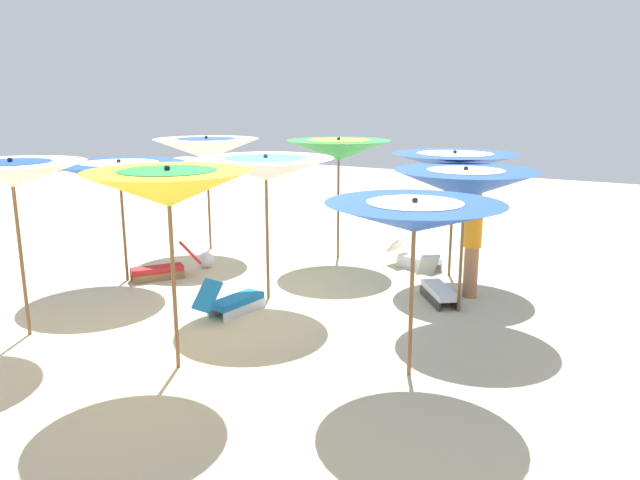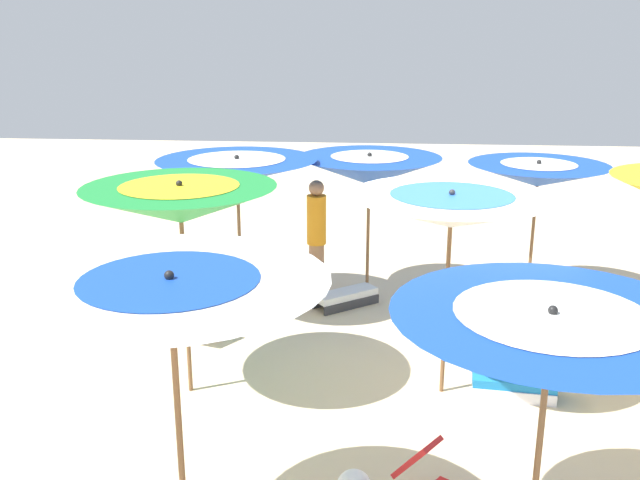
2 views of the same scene
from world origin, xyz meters
The scene contains 16 objects.
ground centered at (0.00, 0.00, -0.02)m, with size 36.54×36.54×0.04m, color beige.
beach_umbrella_0 centered at (2.24, 3.24, 2.22)m, with size 2.24×2.24×2.49m.
beach_umbrella_1 centered at (-0.41, 3.02, 1.98)m, with size 2.29×2.29×2.23m.
beach_umbrella_2 centered at (-3.00, 2.23, 2.29)m, with size 1.95×1.95×2.52m.
beach_umbrella_3 centered at (2.96, 0.41, 2.26)m, with size 2.11×2.11×2.51m.
beach_umbrella_4 centered at (0.03, 0.18, 2.18)m, with size 2.20×2.20×2.42m.
beach_umbrella_5 centered at (-2.78, -0.37, 2.27)m, with size 1.96×1.96×2.54m.
beach_umbrella_6 centered at (2.83, -2.05, 2.14)m, with size 2.28×2.28×2.36m.
beach_umbrella_7 centered at (0.97, -2.81, 2.03)m, with size 2.17×2.17×2.30m.
beach_umbrella_8 centered at (-1.55, -2.97, 1.97)m, with size 2.09×2.09×2.19m.
lounger_0 centered at (1.37, -2.32, 0.21)m, with size 1.27×1.09×0.66m.
lounger_1 centered at (3.02, -1.30, 0.20)m, with size 0.68×1.19×0.55m.
lounger_2 centered at (-0.89, 0.24, 0.21)m, with size 1.29×0.50×0.65m.
lounger_3 centered at (0.00, 2.52, 0.21)m, with size 1.23×0.99×0.65m.
beachgoer_1 centered at (1.76, -2.75, 0.99)m, with size 0.30×0.30×1.87m.
beach_ball centered at (0.98, 2.31, 0.16)m, with size 0.32×0.32×0.32m, color white.
Camera 1 is at (-8.12, -5.45, 3.32)m, focal length 34.53 mm.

